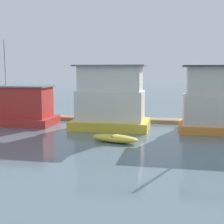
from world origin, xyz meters
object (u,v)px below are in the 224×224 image
Objects in this scene: houseboat_orange at (222,101)px; mooring_post_near_left at (208,118)px; dinghy_yellow at (115,138)px; houseboat_yellow at (111,100)px; houseboat_red at (13,106)px.

houseboat_orange is 6.08× the size of mooring_post_near_left.
dinghy_yellow is 2.51× the size of mooring_post_near_left.
houseboat_orange is at bearing 0.61° from houseboat_yellow.
houseboat_yellow is 8.61m from mooring_post_near_left.
houseboat_yellow is at bearing -179.39° from houseboat_orange.
houseboat_red is at bearing -171.41° from mooring_post_near_left.
houseboat_red reaches higher than houseboat_yellow.
houseboat_red is at bearing 178.36° from houseboat_yellow.
houseboat_yellow is at bearing 104.12° from dinghy_yellow.
houseboat_red is 2.19× the size of dinghy_yellow.
mooring_post_near_left is at bearing 8.59° from houseboat_red.
houseboat_red is 11.43m from dinghy_yellow.
houseboat_orange is at bearing -0.52° from houseboat_red.
houseboat_red reaches higher than dinghy_yellow.
houseboat_orange is (17.52, -0.16, 0.77)m from houseboat_red.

